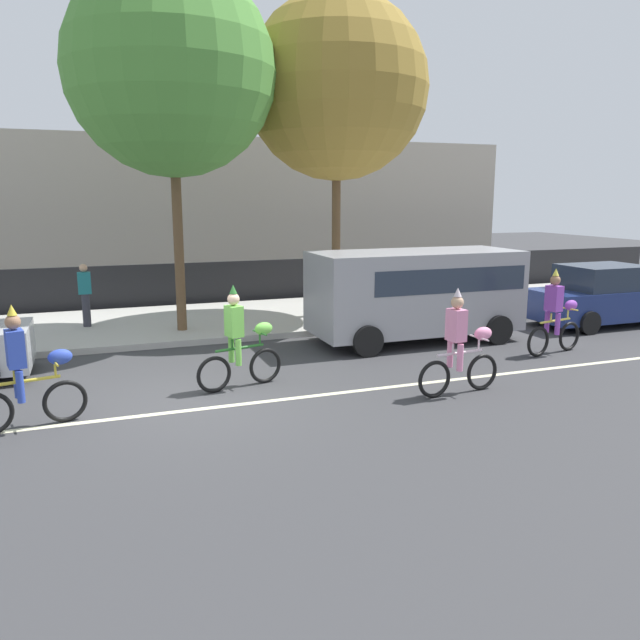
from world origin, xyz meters
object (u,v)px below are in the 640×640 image
object	(u,v)px
parked_car_navy	(603,297)
parade_cyclist_lime	(240,343)
parked_van_grey	(418,289)
parade_cyclist_purple	(556,317)
parade_cyclist_cobalt	(26,375)
pedestrian_onlooker	(85,293)
parade_cyclist_pink	(461,348)

from	to	relation	value
parked_car_navy	parade_cyclist_lime	bearing A→B (deg)	-168.30
parked_van_grey	parked_car_navy	bearing A→B (deg)	-0.65
parked_van_grey	parade_cyclist_purple	bearing A→B (deg)	-44.31
parade_cyclist_cobalt	pedestrian_onlooker	size ratio (longest dim) A/B	1.19
parked_car_navy	pedestrian_onlooker	distance (m)	13.78
pedestrian_onlooker	parade_cyclist_pink	bearing A→B (deg)	-51.40
parked_car_navy	parked_van_grey	bearing A→B (deg)	179.35
parade_cyclist_lime	pedestrian_onlooker	bearing A→B (deg)	113.53
parked_car_navy	pedestrian_onlooker	size ratio (longest dim) A/B	2.53
parade_cyclist_lime	parade_cyclist_purple	size ratio (longest dim) A/B	1.00
parade_cyclist_lime	parade_cyclist_pink	size ratio (longest dim) A/B	1.00
parade_cyclist_pink	parade_cyclist_purple	xyz separation A→B (m)	(3.59, 1.76, 0.00)
parade_cyclist_pink	pedestrian_onlooker	bearing A→B (deg)	128.60
parade_cyclist_lime	parked_van_grey	distance (m)	5.40
parade_cyclist_cobalt	parade_cyclist_purple	xyz separation A→B (m)	(10.62, 0.97, 0.00)
parade_cyclist_pink	parked_car_navy	bearing A→B (deg)	29.00
parade_cyclist_pink	parked_van_grey	distance (m)	4.20
parked_van_grey	parked_car_navy	size ratio (longest dim) A/B	1.22
parade_cyclist_lime	parade_cyclist_purple	distance (m)	7.15
parade_cyclist_purple	pedestrian_onlooker	xyz separation A→B (m)	(-9.78, 6.00, 0.17)
parade_cyclist_pink	parked_car_navy	size ratio (longest dim) A/B	0.47
parked_car_navy	parade_cyclist_purple	bearing A→B (deg)	-148.13
parade_cyclist_lime	parked_van_grey	world-z (taller)	parked_van_grey
parade_cyclist_cobalt	parade_cyclist_purple	size ratio (longest dim) A/B	1.00
parade_cyclist_lime	parked_car_navy	world-z (taller)	parade_cyclist_lime
parade_cyclist_purple	parked_car_navy	distance (m)	4.04
parked_car_navy	parade_cyclist_pink	bearing A→B (deg)	-151.00
parade_cyclist_lime	parade_cyclist_pink	bearing A→B (deg)	-25.56
parked_van_grey	parked_car_navy	distance (m)	5.71
parade_cyclist_cobalt	parked_car_navy	size ratio (longest dim) A/B	0.47
pedestrian_onlooker	parade_cyclist_purple	bearing A→B (deg)	-31.53
parade_cyclist_pink	pedestrian_onlooker	size ratio (longest dim) A/B	1.19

